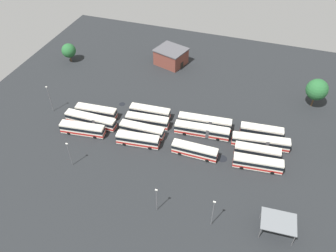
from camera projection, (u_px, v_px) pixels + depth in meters
The scene contains 26 objects.
ground_plane at pixel (171, 135), 95.40m from camera, with size 128.64×128.64×0.00m, color black.
bus_row0_slot0 at pixel (261, 131), 93.85m from camera, with size 11.99×3.54×3.48m.
bus_row0_slot1 at pixel (261, 142), 90.74m from camera, with size 15.63×4.45×3.48m.
bus_row0_slot2 at pixel (257, 152), 88.01m from camera, with size 12.02×3.47×3.48m.
bus_row0_slot3 at pixel (258, 163), 84.96m from camera, with size 12.68×3.81×3.48m.
bus_row1_slot0 at pixel (205, 122), 96.83m from camera, with size 15.59×3.86×3.48m.
bus_row1_slot1 at pixel (202, 130), 94.12m from camera, with size 15.58×3.80×3.48m.
bus_row1_slot3 at pixel (195, 150), 88.33m from camera, with size 12.23×2.73×3.48m.
bus_row2_slot0 at pixel (150, 112), 100.18m from camera, with size 12.27×3.26×3.48m.
bus_row2_slot1 at pixel (147, 121), 97.20m from camera, with size 12.73×3.63×3.48m.
bus_row2_slot2 at pixel (142, 130), 94.28m from camera, with size 12.77×2.76×3.48m.
bus_row2_slot3 at pixel (138, 140), 91.36m from camera, with size 12.03×3.85×3.48m.
bus_row3_slot1 at pixel (96, 112), 100.30m from camera, with size 12.64×3.45×3.48m.
bus_row3_slot2 at pixel (91, 120), 97.45m from camera, with size 15.44×2.67×3.48m.
bus_row3_slot3 at pixel (82, 129), 94.57m from camera, with size 12.94×4.08×3.48m.
depot_building at pixel (171, 56), 122.04m from camera, with size 12.59×11.81×5.89m.
maintenance_shelter at pixel (279, 222), 70.40m from camera, with size 7.70×6.02×3.89m.
lamp_post_far_corner at pixel (157, 199), 74.13m from camera, with size 0.56×0.28×7.46m.
lamp_post_by_building at pixel (213, 212), 70.90m from camera, with size 0.56×0.28×8.55m.
lamp_post_mid_lot at pixel (50, 98), 100.12m from camera, with size 0.56×0.28×9.13m.
lamp_post_near_entrance at pixel (69, 153), 84.09m from camera, with size 0.56×0.28×7.90m.
tree_northeast at pixel (317, 90), 101.08m from camera, with size 6.53×6.53×9.59m.
tree_northwest at pixel (69, 51), 122.18m from camera, with size 5.13×5.13×7.05m.
puddle_between_rows at pixel (222, 159), 88.65m from camera, with size 2.64×2.64×0.01m, color black.
puddle_near_shelter at pixel (149, 109), 103.98m from camera, with size 3.62×3.62×0.01m, color black.
puddle_front_lane at pixel (122, 104), 105.95m from camera, with size 1.97×1.97×0.01m, color black.
Camera 1 is at (-20.83, 65.94, 65.77)m, focal length 35.80 mm.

